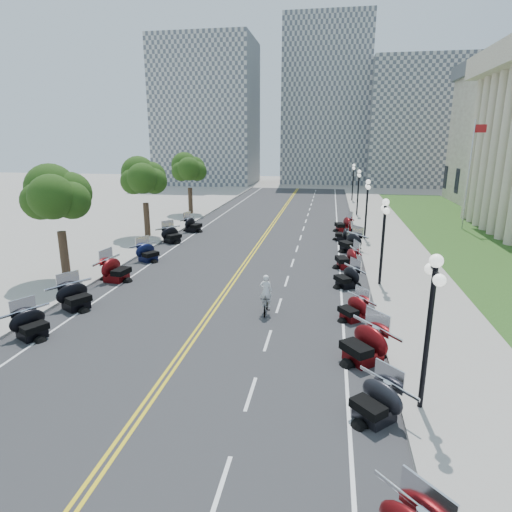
# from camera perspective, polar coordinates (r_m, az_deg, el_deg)

# --- Properties ---
(ground) EXTENTS (160.00, 160.00, 0.00)m
(ground) POSITION_cam_1_polar(r_m,az_deg,el_deg) (22.68, -5.03, -6.10)
(ground) COLOR gray
(road) EXTENTS (16.00, 90.00, 0.01)m
(road) POSITION_cam_1_polar(r_m,az_deg,el_deg) (31.97, -0.51, 0.33)
(road) COLOR #333335
(road) RESTS_ON ground
(centerline_yellow_a) EXTENTS (0.12, 90.00, 0.00)m
(centerline_yellow_a) POSITION_cam_1_polar(r_m,az_deg,el_deg) (31.99, -0.73, 0.35)
(centerline_yellow_a) COLOR yellow
(centerline_yellow_a) RESTS_ON road
(centerline_yellow_b) EXTENTS (0.12, 90.00, 0.00)m
(centerline_yellow_b) POSITION_cam_1_polar(r_m,az_deg,el_deg) (31.95, -0.30, 0.33)
(centerline_yellow_b) COLOR yellow
(centerline_yellow_b) RESTS_ON road
(edge_line_north) EXTENTS (0.12, 90.00, 0.00)m
(edge_line_north) POSITION_cam_1_polar(r_m,az_deg,el_deg) (31.50, 11.02, -0.17)
(edge_line_north) COLOR white
(edge_line_north) RESTS_ON road
(edge_line_south) EXTENTS (0.12, 90.00, 0.00)m
(edge_line_south) POSITION_cam_1_polar(r_m,az_deg,el_deg) (33.67, -11.30, 0.81)
(edge_line_south) COLOR white
(edge_line_south) RESTS_ON road
(lane_dash_3) EXTENTS (0.12, 2.00, 0.00)m
(lane_dash_3) POSITION_cam_1_polar(r_m,az_deg,el_deg) (11.98, -4.64, -28.15)
(lane_dash_3) COLOR white
(lane_dash_3) RESTS_ON road
(lane_dash_4) EXTENTS (0.12, 2.00, 0.00)m
(lane_dash_4) POSITION_cam_1_polar(r_m,az_deg,el_deg) (15.06, -0.71, -17.85)
(lane_dash_4) COLOR white
(lane_dash_4) RESTS_ON road
(lane_dash_5) EXTENTS (0.12, 2.00, 0.00)m
(lane_dash_5) POSITION_cam_1_polar(r_m,az_deg,el_deg) (18.49, 1.57, -11.16)
(lane_dash_5) COLOR white
(lane_dash_5) RESTS_ON road
(lane_dash_6) EXTENTS (0.12, 2.00, 0.00)m
(lane_dash_6) POSITION_cam_1_polar(r_m,az_deg,el_deg) (22.11, 3.07, -6.60)
(lane_dash_6) COLOR white
(lane_dash_6) RESTS_ON road
(lane_dash_7) EXTENTS (0.12, 2.00, 0.00)m
(lane_dash_7) POSITION_cam_1_polar(r_m,az_deg,el_deg) (25.85, 4.12, -3.34)
(lane_dash_7) COLOR white
(lane_dash_7) RESTS_ON road
(lane_dash_8) EXTENTS (0.12, 2.00, 0.00)m
(lane_dash_8) POSITION_cam_1_polar(r_m,az_deg,el_deg) (29.66, 4.89, -0.91)
(lane_dash_8) COLOR white
(lane_dash_8) RESTS_ON road
(lane_dash_9) EXTENTS (0.12, 2.00, 0.00)m
(lane_dash_9) POSITION_cam_1_polar(r_m,az_deg,el_deg) (33.51, 5.49, 0.97)
(lane_dash_9) COLOR white
(lane_dash_9) RESTS_ON road
(lane_dash_10) EXTENTS (0.12, 2.00, 0.00)m
(lane_dash_10) POSITION_cam_1_polar(r_m,az_deg,el_deg) (37.39, 5.97, 2.46)
(lane_dash_10) COLOR white
(lane_dash_10) RESTS_ON road
(lane_dash_11) EXTENTS (0.12, 2.00, 0.00)m
(lane_dash_11) POSITION_cam_1_polar(r_m,az_deg,el_deg) (41.29, 6.35, 3.66)
(lane_dash_11) COLOR white
(lane_dash_11) RESTS_ON road
(lane_dash_12) EXTENTS (0.12, 2.00, 0.00)m
(lane_dash_12) POSITION_cam_1_polar(r_m,az_deg,el_deg) (45.21, 6.67, 4.66)
(lane_dash_12) COLOR white
(lane_dash_12) RESTS_ON road
(lane_dash_13) EXTENTS (0.12, 2.00, 0.00)m
(lane_dash_13) POSITION_cam_1_polar(r_m,az_deg,el_deg) (49.15, 6.94, 5.50)
(lane_dash_13) COLOR white
(lane_dash_13) RESTS_ON road
(lane_dash_14) EXTENTS (0.12, 2.00, 0.00)m
(lane_dash_14) POSITION_cam_1_polar(r_m,az_deg,el_deg) (53.09, 7.17, 6.22)
(lane_dash_14) COLOR white
(lane_dash_14) RESTS_ON road
(lane_dash_15) EXTENTS (0.12, 2.00, 0.00)m
(lane_dash_15) POSITION_cam_1_polar(r_m,az_deg,el_deg) (57.04, 7.37, 6.83)
(lane_dash_15) COLOR white
(lane_dash_15) RESTS_ON road
(lane_dash_16) EXTENTS (0.12, 2.00, 0.00)m
(lane_dash_16) POSITION_cam_1_polar(r_m,az_deg,el_deg) (61.00, 7.54, 7.37)
(lane_dash_16) COLOR white
(lane_dash_16) RESTS_ON road
(lane_dash_17) EXTENTS (0.12, 2.00, 0.00)m
(lane_dash_17) POSITION_cam_1_polar(r_m,az_deg,el_deg) (64.96, 7.70, 7.84)
(lane_dash_17) COLOR white
(lane_dash_17) RESTS_ON road
(lane_dash_18) EXTENTS (0.12, 2.00, 0.00)m
(lane_dash_18) POSITION_cam_1_polar(r_m,az_deg,el_deg) (68.93, 7.83, 8.25)
(lane_dash_18) COLOR white
(lane_dash_18) RESTS_ON road
(lane_dash_19) EXTENTS (0.12, 2.00, 0.00)m
(lane_dash_19) POSITION_cam_1_polar(r_m,az_deg,el_deg) (72.90, 7.95, 8.62)
(lane_dash_19) COLOR white
(lane_dash_19) RESTS_ON road
(sidewalk_north) EXTENTS (5.00, 90.00, 0.15)m
(sidewalk_north) POSITION_cam_1_polar(r_m,az_deg,el_deg) (31.87, 18.41, -0.39)
(sidewalk_north) COLOR #9E9991
(sidewalk_north) RESTS_ON ground
(sidewalk_south) EXTENTS (5.00, 90.00, 0.15)m
(sidewalk_south) POSITION_cam_1_polar(r_m,az_deg,el_deg) (35.31, -17.53, 1.17)
(sidewalk_south) COLOR #9E9991
(sidewalk_south) RESTS_ON ground
(lawn) EXTENTS (9.00, 60.00, 0.10)m
(lawn) POSITION_cam_1_polar(r_m,az_deg,el_deg) (41.05, 26.52, 2.12)
(lawn) COLOR #356023
(lawn) RESTS_ON ground
(distant_block_a) EXTENTS (18.00, 14.00, 26.00)m
(distant_block_a) POSITION_cam_1_polar(r_m,az_deg,el_deg) (85.82, -6.51, 18.33)
(distant_block_a) COLOR gray
(distant_block_a) RESTS_ON ground
(distant_block_b) EXTENTS (16.00, 12.00, 30.00)m
(distant_block_b) POSITION_cam_1_polar(r_m,az_deg,el_deg) (88.67, 9.27, 19.43)
(distant_block_b) COLOR gray
(distant_block_b) RESTS_ON ground
(distant_block_c) EXTENTS (20.00, 14.00, 22.00)m
(distant_block_c) POSITION_cam_1_polar(r_m,az_deg,el_deg) (87.02, 21.54, 16.05)
(distant_block_c) COLOR gray
(distant_block_c) RESTS_ON ground
(street_lamp_1) EXTENTS (0.50, 1.20, 4.90)m
(street_lamp_1) POSITION_cam_1_polar(r_m,az_deg,el_deg) (13.97, 21.94, -9.72)
(street_lamp_1) COLOR black
(street_lamp_1) RESTS_ON sidewalk_north
(street_lamp_2) EXTENTS (0.50, 1.20, 4.90)m
(street_lamp_2) POSITION_cam_1_polar(r_m,az_deg,el_deg) (25.23, 16.53, 1.71)
(street_lamp_2) COLOR black
(street_lamp_2) RESTS_ON sidewalk_north
(street_lamp_3) EXTENTS (0.50, 1.20, 4.90)m
(street_lamp_3) POSITION_cam_1_polar(r_m,az_deg,el_deg) (36.96, 14.50, 5.99)
(street_lamp_3) COLOR black
(street_lamp_3) RESTS_ON sidewalk_north
(street_lamp_4) EXTENTS (0.50, 1.20, 4.90)m
(street_lamp_4) POSITION_cam_1_polar(r_m,az_deg,el_deg) (48.82, 13.44, 8.21)
(street_lamp_4) COLOR black
(street_lamp_4) RESTS_ON sidewalk_north
(street_lamp_5) EXTENTS (0.50, 1.20, 4.90)m
(street_lamp_5) POSITION_cam_1_polar(r_m,az_deg,el_deg) (60.74, 12.79, 9.55)
(street_lamp_5) COLOR black
(street_lamp_5) RESTS_ON sidewalk_north
(flagpole) EXTENTS (1.10, 0.20, 10.00)m
(flagpole) POSITION_cam_1_polar(r_m,az_deg,el_deg) (44.32, 26.47, 9.50)
(flagpole) COLOR silver
(flagpole) RESTS_ON ground
(tree_2) EXTENTS (4.80, 4.80, 9.20)m
(tree_2) POSITION_cam_1_polar(r_m,az_deg,el_deg) (27.47, -24.92, 6.55)
(tree_2) COLOR #235619
(tree_2) RESTS_ON sidewalk_south
(tree_3) EXTENTS (4.80, 4.80, 9.20)m
(tree_3) POSITION_cam_1_polar(r_m,az_deg,el_deg) (37.90, -14.67, 9.48)
(tree_3) COLOR #235619
(tree_3) RESTS_ON sidewalk_south
(tree_4) EXTENTS (4.80, 4.80, 9.20)m
(tree_4) POSITION_cam_1_polar(r_m,az_deg,el_deg) (49.05, -8.88, 10.99)
(tree_4) COLOR #235619
(tree_4) RESTS_ON sidewalk_south
(motorcycle_n_3) EXTENTS (2.71, 2.71, 1.34)m
(motorcycle_n_3) POSITION_cam_1_polar(r_m,az_deg,el_deg) (14.04, 15.65, -17.99)
(motorcycle_n_3) COLOR black
(motorcycle_n_3) RESTS_ON road
(motorcycle_n_4) EXTENTS (3.15, 3.15, 1.57)m
(motorcycle_n_4) POSITION_cam_1_polar(r_m,az_deg,el_deg) (17.06, 14.17, -11.14)
(motorcycle_n_4) COLOR #590A0C
(motorcycle_n_4) RESTS_ON road
(motorcycle_n_5) EXTENTS (2.48, 2.48, 1.24)m
(motorcycle_n_5) POSITION_cam_1_polar(r_m,az_deg,el_deg) (20.72, 12.83, -6.71)
(motorcycle_n_5) COLOR #590A0C
(motorcycle_n_5) RESTS_ON road
(motorcycle_n_6) EXTENTS (2.59, 2.59, 1.32)m
(motorcycle_n_6) POSITION_cam_1_polar(r_m,az_deg,el_deg) (25.13, 12.05, -2.64)
(motorcycle_n_6) COLOR black
(motorcycle_n_6) RESTS_ON road
(motorcycle_n_7) EXTENTS (2.61, 2.61, 1.49)m
(motorcycle_n_7) POSITION_cam_1_polar(r_m,az_deg,el_deg) (28.82, 12.04, -0.16)
(motorcycle_n_7) COLOR #590A0C
(motorcycle_n_7) RESTS_ON road
(motorcycle_n_8) EXTENTS (3.10, 3.10, 1.56)m
(motorcycle_n_8) POSITION_cam_1_polar(r_m,az_deg,el_deg) (33.18, 12.47, 1.90)
(motorcycle_n_8) COLOR black
(motorcycle_n_8) RESTS_ON road
(motorcycle_n_9) EXTENTS (1.88, 1.88, 1.26)m
(motorcycle_n_9) POSITION_cam_1_polar(r_m,az_deg,el_deg) (36.80, 11.42, 3.01)
(motorcycle_n_9) COLOR black
(motorcycle_n_9) RESTS_ON road
(motorcycle_n_10) EXTENTS (2.69, 2.69, 1.53)m
(motorcycle_n_10) POSITION_cam_1_polar(r_m,az_deg,el_deg) (40.47, 11.59, 4.30)
(motorcycle_n_10) COLOR #590A0C
(motorcycle_n_10) RESTS_ON road
(motorcycle_s_4) EXTENTS (2.61, 2.61, 1.35)m
(motorcycle_s_4) POSITION_cam_1_polar(r_m,az_deg,el_deg) (20.83, -27.83, -7.89)
(motorcycle_s_4) COLOR black
(motorcycle_s_4) RESTS_ON road
(motorcycle_s_5) EXTENTS (2.86, 2.86, 1.46)m
(motorcycle_s_5) POSITION_cam_1_polar(r_m,az_deg,el_deg) (23.29, -22.97, -4.81)
(motorcycle_s_5) COLOR black
(motorcycle_s_5) RESTS_ON road
(motorcycle_s_6) EXTENTS (2.51, 2.51, 1.56)m
(motorcycle_s_6) POSITION_cam_1_polar(r_m,az_deg,el_deg) (26.97, -18.18, -1.58)
(motorcycle_s_6) COLOR #590A0C
(motorcycle_s_6) RESTS_ON road
(motorcycle_s_7) EXTENTS (2.68, 2.68, 1.37)m
(motorcycle_s_7) POSITION_cam_1_polar(r_m,az_deg,el_deg) (30.77, -14.23, 0.57)
(motorcycle_s_7) COLOR black
(motorcycle_s_7) RESTS_ON road
(motorcycle_s_8) EXTENTS (2.88, 2.88, 1.44)m
(motorcycle_s_8) POSITION_cam_1_polar(r_m,az_deg,el_deg) (35.96, -11.16, 2.89)
(motorcycle_s_8) COLOR black
(motorcycle_s_8) RESTS_ON road
(motorcycle_s_9) EXTENTS (2.53, 2.53, 1.47)m
(motorcycle_s_9) POSITION_cam_1_polar(r_m,az_deg,el_deg) (39.94, -8.40, 4.26)
(motorcycle_s_9) COLOR black
(motorcycle_s_9) RESTS_ON road
(bicycle) EXTENTS (0.50, 1.61, 0.96)m
(bicycle) POSITION_cam_1_polar(r_m,az_deg,el_deg) (20.94, 1.32, -6.50)
(bicycle) COLOR #A51414
(bicycle) RESTS_ON road
(cyclist_rider) EXTENTS (0.60, 0.40, 1.65)m
(cyclist_rider) POSITION_cam_1_polar(r_m,az_deg,el_deg) (20.49, 1.34, -3.10)
(cyclist_rider) COLOR white
(cyclist_rider) RESTS_ON bicycle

